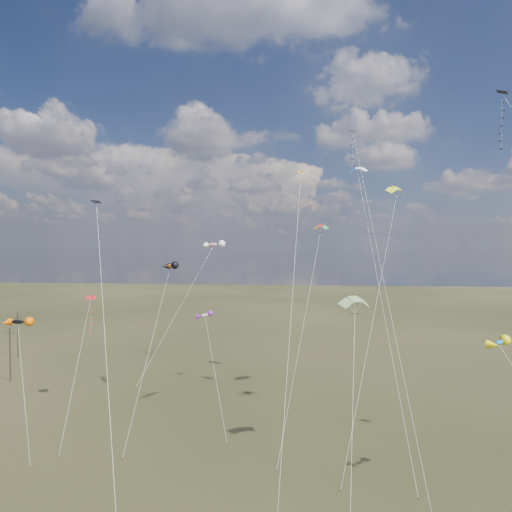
# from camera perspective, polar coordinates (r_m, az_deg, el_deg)

# --- Properties ---
(utility_pole_near) EXTENTS (1.40, 0.20, 8.00)m
(utility_pole_near) POSITION_cam_1_polar(r_m,az_deg,el_deg) (78.37, -28.38, -10.70)
(utility_pole_near) COLOR black
(utility_pole_near) RESTS_ON ground
(utility_pole_far) EXTENTS (1.40, 0.20, 8.00)m
(utility_pole_far) POSITION_cam_1_polar(r_m,az_deg,el_deg) (94.16, -27.63, -8.69)
(utility_pole_far) COLOR black
(utility_pole_far) RESTS_ON ground
(diamond_navy_tall) EXTENTS (4.54, 18.96, 33.33)m
(diamond_navy_tall) POSITION_cam_1_polar(r_m,az_deg,el_deg) (52.31, 12.53, 10.57)
(diamond_navy_tall) COLOR #141252
(diamond_navy_tall) RESTS_ON ground
(diamond_black_mid) EXTENTS (7.09, 11.77, 23.91)m
(diamond_black_mid) POSITION_cam_1_polar(r_m,az_deg,el_deg) (35.45, -18.61, -5.46)
(diamond_black_mid) COLOR black
(diamond_black_mid) RESTS_ON ground
(diamond_red_low) EXTENTS (3.11, 12.43, 14.10)m
(diamond_red_low) POSITION_cam_1_polar(r_m,az_deg,el_deg) (58.50, -20.07, -7.37)
(diamond_red_low) COLOR red
(diamond_red_low) RESTS_ON ground
(diamond_orange_center) EXTENTS (2.16, 15.34, 27.61)m
(diamond_orange_center) POSITION_cam_1_polar(r_m,az_deg,el_deg) (40.70, 4.85, -0.88)
(diamond_orange_center) COLOR orange
(diamond_orange_center) RESTS_ON ground
(parafoil_yellow) EXTENTS (9.28, 18.79, 27.56)m
(parafoil_yellow) POSITION_cam_1_polar(r_m,az_deg,el_deg) (56.23, 17.11, 7.99)
(parafoil_yellow) COLOR #CDCF1A
(parafoil_yellow) RESTS_ON ground
(parafoil_blue_white) EXTENTS (3.12, 25.81, 31.06)m
(parafoil_blue_white) POSITION_cam_1_polar(r_m,az_deg,el_deg) (62.84, 12.70, 10.52)
(parafoil_blue_white) COLOR blue
(parafoil_blue_white) RESTS_ON ground
(parafoil_striped) EXTENTS (3.17, 12.35, 16.11)m
(parafoil_striped) POSITION_cam_1_polar(r_m,az_deg,el_deg) (41.70, 12.26, -5.33)
(parafoil_striped) COLOR yellow
(parafoil_striped) RESTS_ON ground
(parafoil_tricolor) EXTENTS (5.57, 17.26, 23.05)m
(parafoil_tricolor) POSITION_cam_1_polar(r_m,az_deg,el_deg) (56.59, 8.02, 3.49)
(parafoil_tricolor) COLOR gold
(parafoil_tricolor) RESTS_ON ground
(novelty_black_orange) EXTENTS (6.57, 6.63, 12.76)m
(novelty_black_orange) POSITION_cam_1_polar(r_m,az_deg,el_deg) (53.94, -27.63, -7.34)
(novelty_black_orange) COLOR black
(novelty_black_orange) RESTS_ON ground
(novelty_orange_black) EXTENTS (2.68, 17.15, 18.16)m
(novelty_orange_black) POSITION_cam_1_polar(r_m,az_deg,el_deg) (59.32, -10.71, -1.28)
(novelty_orange_black) COLOR #D86117
(novelty_orange_black) RESTS_ON ground
(novelty_white_purple) EXTENTS (4.82, 9.20, 12.32)m
(novelty_white_purple) POSITION_cam_1_polar(r_m,az_deg,el_deg) (54.88, -6.37, -7.40)
(novelty_white_purple) COLOR white
(novelty_white_purple) RESTS_ON ground
(novelty_redwhite_stripe) EXTENTS (10.65, 12.61, 21.06)m
(novelty_redwhite_stripe) POSITION_cam_1_polar(r_m,az_deg,el_deg) (74.59, -5.41, 1.39)
(novelty_redwhite_stripe) COLOR red
(novelty_redwhite_stripe) RESTS_ON ground
(novelty_blue_yellow) EXTENTS (6.08, 11.05, 13.29)m
(novelty_blue_yellow) POSITION_cam_1_polar(r_m,az_deg,el_deg) (39.73, 28.21, -9.60)
(novelty_blue_yellow) COLOR #106EB7
(novelty_blue_yellow) RESTS_ON ground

